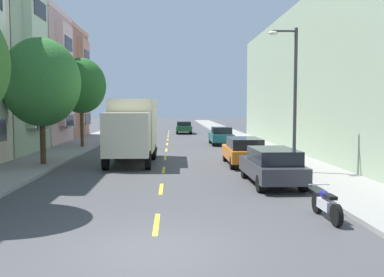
# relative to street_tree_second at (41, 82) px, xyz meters

# --- Properties ---
(ground_plane) EXTENTS (160.00, 160.00, 0.00)m
(ground_plane) POSITION_rel_street_tree_second_xyz_m (6.40, 16.44, -4.43)
(ground_plane) COLOR #424244
(sidewalk_left) EXTENTS (3.20, 120.00, 0.14)m
(sidewalk_left) POSITION_rel_street_tree_second_xyz_m (-0.70, 14.44, -4.36)
(sidewalk_left) COLOR gray
(sidewalk_left) RESTS_ON ground_plane
(sidewalk_right) EXTENTS (3.20, 120.00, 0.14)m
(sidewalk_right) POSITION_rel_street_tree_second_xyz_m (13.50, 14.44, -4.36)
(sidewalk_right) COLOR gray
(sidewalk_right) RESTS_ON ground_plane
(lane_centerline_dashes) EXTENTS (0.14, 47.20, 0.01)m
(lane_centerline_dashes) POSITION_rel_street_tree_second_xyz_m (6.40, 10.94, -4.43)
(lane_centerline_dashes) COLOR yellow
(lane_centerline_dashes) RESTS_ON ground_plane
(townhouse_fifth_terracotta) EXTENTS (13.40, 7.44, 11.04)m
(townhouse_fifth_terracotta) POSITION_rel_street_tree_second_xyz_m (-8.59, 21.26, 0.88)
(townhouse_fifth_terracotta) COLOR #B27560
(townhouse_fifth_terracotta) RESTS_ON ground_plane
(apartment_block_opposite) EXTENTS (10.00, 36.00, 10.00)m
(apartment_block_opposite) POSITION_rel_street_tree_second_xyz_m (20.10, 6.44, 0.57)
(apartment_block_opposite) COLOR #99AD8E
(apartment_block_opposite) RESTS_ON ground_plane
(street_tree_second) EXTENTS (4.05, 4.05, 6.61)m
(street_tree_second) POSITION_rel_street_tree_second_xyz_m (0.00, 0.00, 0.00)
(street_tree_second) COLOR #47331E
(street_tree_second) RESTS_ON sidewalk_left
(street_tree_third) EXTENTS (3.70, 3.70, 6.68)m
(street_tree_third) POSITION_rel_street_tree_second_xyz_m (0.00, 9.92, 0.31)
(street_tree_third) COLOR #47331E
(street_tree_third) RESTS_ON sidewalk_left
(street_lamp) EXTENTS (1.35, 0.28, 6.61)m
(street_lamp) POSITION_rel_street_tree_second_xyz_m (12.34, -3.34, -0.45)
(street_lamp) COLOR #38383D
(street_lamp) RESTS_ON sidewalk_right
(delivery_box_truck) EXTENTS (2.52, 7.28, 3.58)m
(delivery_box_truck) POSITION_rel_street_tree_second_xyz_m (4.60, 1.55, -2.44)
(delivery_box_truck) COLOR beige
(delivery_box_truck) RESTS_ON ground_plane
(parked_wagon_orange) EXTENTS (1.86, 4.72, 1.50)m
(parked_wagon_orange) POSITION_rel_street_tree_second_xyz_m (10.68, -0.04, -3.63)
(parked_wagon_orange) COLOR orange
(parked_wagon_orange) RESTS_ON ground_plane
(parked_hatchback_silver) EXTENTS (1.80, 4.03, 1.50)m
(parked_hatchback_silver) POSITION_rel_street_tree_second_xyz_m (1.95, 27.11, -3.68)
(parked_hatchback_silver) COLOR #B2B5BA
(parked_hatchback_silver) RESTS_ON ground_plane
(parked_hatchback_teal) EXTENTS (1.74, 4.00, 1.50)m
(parked_hatchback_teal) POSITION_rel_street_tree_second_xyz_m (10.88, 12.44, -3.68)
(parked_hatchback_teal) COLOR #195B60
(parked_hatchback_teal) RESTS_ON ground_plane
(parked_wagon_burgundy) EXTENTS (1.93, 4.74, 1.50)m
(parked_wagon_burgundy) POSITION_rel_street_tree_second_xyz_m (2.15, 32.78, -3.63)
(parked_wagon_burgundy) COLOR maroon
(parked_wagon_burgundy) RESTS_ON ground_plane
(parked_wagon_charcoal) EXTENTS (1.89, 4.73, 1.50)m
(parked_wagon_charcoal) POSITION_rel_street_tree_second_xyz_m (10.85, -5.91, -3.63)
(parked_wagon_charcoal) COLOR #333338
(parked_wagon_charcoal) RESTS_ON ground_plane
(moving_forest_sedan) EXTENTS (1.80, 4.50, 1.43)m
(moving_forest_sedan) POSITION_rel_street_tree_second_xyz_m (8.20, 27.69, -3.68)
(moving_forest_sedan) COLOR #194C28
(moving_forest_sedan) RESTS_ON ground_plane
(parked_motorcycle) EXTENTS (0.62, 2.05, 0.90)m
(parked_motorcycle) POSITION_rel_street_tree_second_xyz_m (11.15, -11.28, -4.02)
(parked_motorcycle) COLOR black
(parked_motorcycle) RESTS_ON ground_plane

